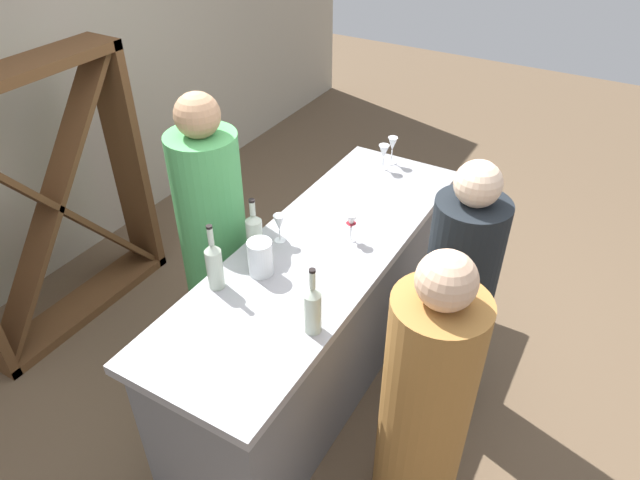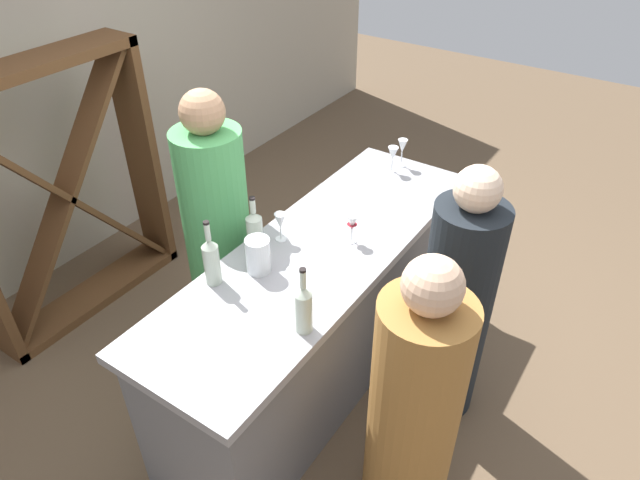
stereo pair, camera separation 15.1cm
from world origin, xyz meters
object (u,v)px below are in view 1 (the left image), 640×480
at_px(wine_glass_near_center, 392,145).
at_px(person_right_guest, 215,244).
at_px(wine_bottle_center_clear_pale, 254,232).
at_px(water_pitcher, 260,258).
at_px(wine_glass_near_left, 351,223).
at_px(wine_glass_near_right, 384,152).
at_px(person_center_guest, 425,406).
at_px(wine_bottle_leftmost_clear_pale, 313,308).
at_px(wine_glass_far_left, 279,224).
at_px(wine_bottle_second_left_clear_pale, 214,264).
at_px(wine_rack, 51,205).
at_px(person_left_guest, 456,302).

xyz_separation_m(wine_glass_near_center, person_right_guest, (-1.09, 0.57, -0.28)).
relative_size(wine_bottle_center_clear_pale, water_pitcher, 1.68).
distance_m(wine_bottle_center_clear_pale, person_right_guest, 0.46).
height_order(wine_glass_near_left, wine_glass_near_center, wine_glass_near_center).
relative_size(wine_bottle_center_clear_pale, wine_glass_near_right, 1.84).
bearing_deg(person_center_guest, wine_bottle_leftmost_clear_pale, -6.14).
distance_m(wine_glass_far_left, person_center_guest, 1.12).
distance_m(wine_bottle_second_left_clear_pale, person_center_guest, 1.11).
bearing_deg(wine_rack, wine_glass_far_left, -78.97).
bearing_deg(person_right_guest, wine_bottle_leftmost_clear_pale, -39.05).
height_order(wine_bottle_second_left_clear_pale, wine_glass_near_right, wine_bottle_second_left_clear_pale).
bearing_deg(wine_glass_near_left, wine_glass_near_right, 12.95).
bearing_deg(wine_glass_near_right, wine_glass_far_left, 172.04).
xyz_separation_m(wine_rack, person_center_guest, (-0.13, -2.43, -0.15)).
bearing_deg(wine_bottle_center_clear_pale, wine_glass_near_right, -10.18).
relative_size(wine_rack, wine_bottle_leftmost_clear_pale, 5.02).
bearing_deg(person_left_guest, person_right_guest, 28.83).
bearing_deg(person_center_guest, water_pitcher, -21.68).
distance_m(wine_glass_near_right, water_pitcher, 1.22).
xyz_separation_m(water_pitcher, person_right_guest, (0.23, 0.49, -0.24)).
bearing_deg(wine_bottle_leftmost_clear_pale, person_center_guest, -83.69).
xyz_separation_m(wine_bottle_leftmost_clear_pale, wine_glass_far_left, (0.47, 0.47, -0.02)).
xyz_separation_m(wine_bottle_center_clear_pale, person_center_guest, (-0.28, -1.05, -0.35)).
bearing_deg(person_center_guest, wine_bottle_center_clear_pale, -27.43).
relative_size(wine_glass_near_left, wine_glass_far_left, 1.01).
bearing_deg(wine_rack, water_pitcher, -89.20).
xyz_separation_m(wine_glass_far_left, person_left_guest, (0.27, -0.88, -0.34)).
bearing_deg(wine_glass_near_right, wine_bottle_center_clear_pale, 169.82).
height_order(person_center_guest, person_right_guest, person_right_guest).
relative_size(wine_rack, wine_glass_near_left, 10.47).
relative_size(wine_glass_near_center, person_right_guest, 0.11).
relative_size(wine_bottle_second_left_clear_pale, person_center_guest, 0.23).
height_order(wine_rack, wine_bottle_center_clear_pale, wine_rack).
bearing_deg(person_center_guest, wine_glass_near_left, -54.00).
height_order(wine_rack, wine_glass_near_left, wine_rack).
height_order(wine_rack, person_left_guest, wine_rack).
distance_m(wine_glass_near_left, wine_glass_far_left, 0.36).
distance_m(wine_bottle_center_clear_pale, person_center_guest, 1.14).
xyz_separation_m(water_pitcher, person_left_guest, (0.53, -0.82, -0.32)).
height_order(wine_glass_near_center, water_pitcher, water_pitcher).
bearing_deg(wine_glass_near_right, wine_glass_near_center, -7.98).
relative_size(wine_rack, water_pitcher, 9.24).
bearing_deg(water_pitcher, wine_glass_far_left, 13.99).
bearing_deg(wine_glass_near_right, person_right_guest, 150.72).
xyz_separation_m(water_pitcher, person_center_guest, (-0.15, -0.92, -0.33)).
bearing_deg(wine_glass_near_left, water_pitcher, 151.39).
bearing_deg(water_pitcher, wine_glass_near_left, -28.61).
distance_m(wine_glass_near_center, wine_glass_far_left, 1.06).
height_order(wine_bottle_second_left_clear_pale, person_left_guest, person_left_guest).
bearing_deg(wine_rack, wine_bottle_second_left_clear_pale, -96.77).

